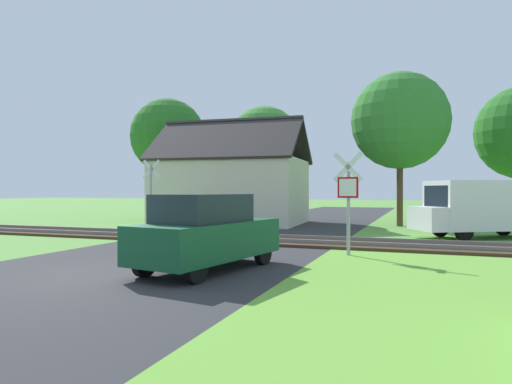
{
  "coord_description": "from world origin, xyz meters",
  "views": [
    {
      "loc": [
        6.57,
        -8.26,
        1.88
      ],
      "look_at": [
        0.5,
        8.32,
        1.8
      ],
      "focal_mm": 32.0,
      "sensor_mm": 36.0,
      "label": 1
    }
  ],
  "objects_px": {
    "tree_center": "(264,144)",
    "mail_truck": "(481,206)",
    "tree_right": "(400,121)",
    "stop_sign_near": "(348,195)",
    "crossing_sign_far": "(151,190)",
    "house": "(232,189)",
    "parked_car": "(207,232)",
    "tree_left": "(168,136)"
  },
  "relations": [
    {
      "from": "tree_right",
      "to": "tree_left",
      "type": "bearing_deg",
      "value": 174.55
    },
    {
      "from": "tree_center",
      "to": "parked_car",
      "type": "relative_size",
      "value": 1.67
    },
    {
      "from": "house",
      "to": "parked_car",
      "type": "relative_size",
      "value": 2.0
    },
    {
      "from": "crossing_sign_far",
      "to": "stop_sign_near",
      "type": "bearing_deg",
      "value": -25.13
    },
    {
      "from": "tree_right",
      "to": "mail_truck",
      "type": "xyz_separation_m",
      "value": [
        3.24,
        -5.05,
        -4.21
      ]
    },
    {
      "from": "tree_left",
      "to": "parked_car",
      "type": "relative_size",
      "value": 1.86
    },
    {
      "from": "tree_center",
      "to": "mail_truck",
      "type": "relative_size",
      "value": 1.37
    },
    {
      "from": "tree_center",
      "to": "tree_right",
      "type": "bearing_deg",
      "value": -14.46
    },
    {
      "from": "house",
      "to": "parked_car",
      "type": "bearing_deg",
      "value": -73.11
    },
    {
      "from": "crossing_sign_far",
      "to": "parked_car",
      "type": "xyz_separation_m",
      "value": [
        6.59,
        -7.8,
        -0.97
      ]
    },
    {
      "from": "stop_sign_near",
      "to": "tree_center",
      "type": "bearing_deg",
      "value": -55.72
    },
    {
      "from": "stop_sign_near",
      "to": "tree_left",
      "type": "distance_m",
      "value": 19.17
    },
    {
      "from": "mail_truck",
      "to": "parked_car",
      "type": "xyz_separation_m",
      "value": [
        -6.84,
        -10.1,
        -0.34
      ]
    },
    {
      "from": "tree_left",
      "to": "mail_truck",
      "type": "height_order",
      "value": "tree_left"
    },
    {
      "from": "tree_left",
      "to": "stop_sign_near",
      "type": "bearing_deg",
      "value": -43.25
    },
    {
      "from": "stop_sign_near",
      "to": "tree_center",
      "type": "xyz_separation_m",
      "value": [
        -7.25,
        13.6,
        3.03
      ]
    },
    {
      "from": "tree_center",
      "to": "tree_right",
      "type": "xyz_separation_m",
      "value": [
        8.14,
        -2.1,
        0.68
      ]
    },
    {
      "from": "tree_left",
      "to": "tree_right",
      "type": "relative_size",
      "value": 0.99
    },
    {
      "from": "tree_center",
      "to": "stop_sign_near",
      "type": "bearing_deg",
      "value": -61.94
    },
    {
      "from": "stop_sign_near",
      "to": "house",
      "type": "height_order",
      "value": "house"
    },
    {
      "from": "crossing_sign_far",
      "to": "tree_right",
      "type": "bearing_deg",
      "value": 34.73
    },
    {
      "from": "crossing_sign_far",
      "to": "parked_car",
      "type": "bearing_deg",
      "value": -50.86
    },
    {
      "from": "crossing_sign_far",
      "to": "tree_center",
      "type": "xyz_separation_m",
      "value": [
        2.05,
        9.45,
        2.9
      ]
    },
    {
      "from": "tree_left",
      "to": "tree_right",
      "type": "xyz_separation_m",
      "value": [
        14.6,
        -1.39,
        0.04
      ]
    },
    {
      "from": "tree_center",
      "to": "parked_car",
      "type": "distance_m",
      "value": 18.25
    },
    {
      "from": "house",
      "to": "tree_right",
      "type": "bearing_deg",
      "value": 2.99
    },
    {
      "from": "crossing_sign_far",
      "to": "tree_center",
      "type": "distance_m",
      "value": 10.1
    },
    {
      "from": "mail_truck",
      "to": "parked_car",
      "type": "distance_m",
      "value": 12.21
    },
    {
      "from": "tree_center",
      "to": "mail_truck",
      "type": "xyz_separation_m",
      "value": [
        11.39,
        -7.15,
        -3.53
      ]
    },
    {
      "from": "crossing_sign_far",
      "to": "tree_right",
      "type": "distance_m",
      "value": 13.07
    },
    {
      "from": "crossing_sign_far",
      "to": "tree_right",
      "type": "xyz_separation_m",
      "value": [
        10.19,
        7.35,
        3.58
      ]
    },
    {
      "from": "stop_sign_near",
      "to": "mail_truck",
      "type": "bearing_deg",
      "value": -116.44
    },
    {
      "from": "stop_sign_near",
      "to": "tree_center",
      "type": "relative_size",
      "value": 0.42
    },
    {
      "from": "tree_left",
      "to": "mail_truck",
      "type": "distance_m",
      "value": 19.42
    },
    {
      "from": "parked_car",
      "to": "tree_center",
      "type": "bearing_deg",
      "value": 115.17
    },
    {
      "from": "tree_center",
      "to": "crossing_sign_far",
      "type": "bearing_deg",
      "value": -102.22
    },
    {
      "from": "stop_sign_near",
      "to": "tree_right",
      "type": "xyz_separation_m",
      "value": [
        0.9,
        11.5,
        3.72
      ]
    },
    {
      "from": "tree_right",
      "to": "mail_truck",
      "type": "distance_m",
      "value": 7.33
    },
    {
      "from": "tree_center",
      "to": "house",
      "type": "bearing_deg",
      "value": -104.09
    },
    {
      "from": "tree_left",
      "to": "tree_center",
      "type": "xyz_separation_m",
      "value": [
        6.46,
        0.71,
        -0.64
      ]
    },
    {
      "from": "crossing_sign_far",
      "to": "house",
      "type": "distance_m",
      "value": 6.39
    },
    {
      "from": "tree_right",
      "to": "mail_truck",
      "type": "height_order",
      "value": "tree_right"
    }
  ]
}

